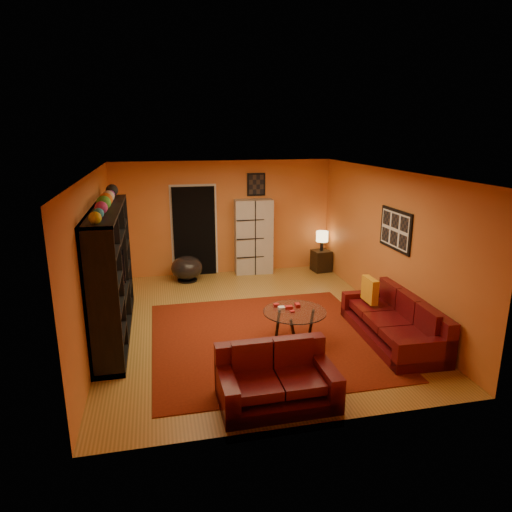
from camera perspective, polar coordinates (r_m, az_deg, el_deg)
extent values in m
plane|color=olive|center=(8.10, -0.63, -8.18)|extent=(6.00, 6.00, 0.00)
plane|color=white|center=(7.45, -0.69, 10.47)|extent=(6.00, 6.00, 0.00)
plane|color=orange|center=(10.56, -3.99, 4.78)|extent=(6.00, 0.00, 6.00)
plane|color=orange|center=(4.93, 6.55, -7.92)|extent=(6.00, 0.00, 6.00)
plane|color=orange|center=(7.59, -19.47, -0.32)|extent=(0.00, 6.00, 6.00)
plane|color=orange|center=(8.52, 16.04, 1.64)|extent=(0.00, 6.00, 6.00)
cube|color=#5B170A|center=(7.50, 1.24, -10.17)|extent=(3.60, 3.60, 0.01)
cube|color=black|center=(10.50, -7.72, 3.05)|extent=(0.95, 0.10, 2.04)
cube|color=black|center=(8.19, 17.05, 3.17)|extent=(0.03, 1.00, 0.70)
cube|color=black|center=(10.56, 0.02, 8.93)|extent=(0.42, 0.03, 0.52)
cube|color=black|center=(7.63, -17.63, -2.03)|extent=(0.45, 3.00, 2.10)
imported|color=black|center=(7.67, -17.21, -2.25)|extent=(0.99, 0.13, 0.57)
cube|color=#49090E|center=(7.70, 16.54, -8.86)|extent=(0.98, 2.20, 0.32)
cube|color=#49090E|center=(7.76, 19.04, -6.76)|extent=(0.27, 2.17, 0.85)
cube|color=#49090E|center=(6.86, 20.34, -10.94)|extent=(0.89, 0.22, 0.62)
cube|color=#49090E|center=(8.47, 13.66, -5.29)|extent=(0.89, 0.22, 0.62)
cube|color=#49090E|center=(7.08, 18.59, -8.51)|extent=(0.69, 0.61, 0.12)
cube|color=#49090E|center=(7.57, 16.44, -6.75)|extent=(0.69, 0.61, 0.12)
cube|color=#49090E|center=(8.07, 14.57, -5.20)|extent=(0.69, 0.61, 0.12)
cube|color=#49090E|center=(5.83, 2.65, -16.54)|extent=(1.43, 0.87, 0.32)
cube|color=#49090E|center=(5.97, 1.79, -12.73)|extent=(1.42, 0.20, 0.85)
cube|color=#49090E|center=(5.93, 8.64, -14.43)|extent=(0.19, 0.85, 0.62)
cube|color=#49090E|center=(5.63, -3.66, -15.99)|extent=(0.19, 0.85, 0.62)
cube|color=#49090E|center=(5.71, 5.44, -13.73)|extent=(0.52, 0.64, 0.12)
cube|color=#49090E|center=(5.58, 0.10, -14.39)|extent=(0.52, 0.64, 0.12)
cube|color=orange|center=(7.99, 14.04, -4.14)|extent=(0.12, 0.42, 0.42)
cylinder|color=silver|center=(7.23, 4.86, -6.94)|extent=(1.00, 1.00, 0.02)
cylinder|color=black|center=(7.47, 6.93, -8.32)|extent=(0.05, 0.05, 0.48)
cylinder|color=black|center=(7.48, 2.79, -8.18)|extent=(0.05, 0.05, 0.48)
cylinder|color=black|center=(7.05, 4.73, -9.76)|extent=(0.05, 0.05, 0.48)
cube|color=#B8B3AA|center=(10.57, -0.30, 2.42)|extent=(0.88, 0.43, 1.73)
cylinder|color=black|center=(10.30, -8.57, -2.99)|extent=(0.44, 0.44, 0.03)
cylinder|color=black|center=(10.28, -8.59, -2.57)|extent=(0.06, 0.06, 0.15)
ellipsoid|color=#393232|center=(10.21, -8.63, -1.45)|extent=(0.69, 0.69, 0.52)
cube|color=black|center=(10.96, 8.15, -0.58)|extent=(0.44, 0.44, 0.50)
cylinder|color=black|center=(10.87, 8.22, 1.25)|extent=(0.08, 0.08, 0.22)
cylinder|color=#FFDD8C|center=(10.82, 8.27, 2.44)|extent=(0.28, 0.28, 0.24)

